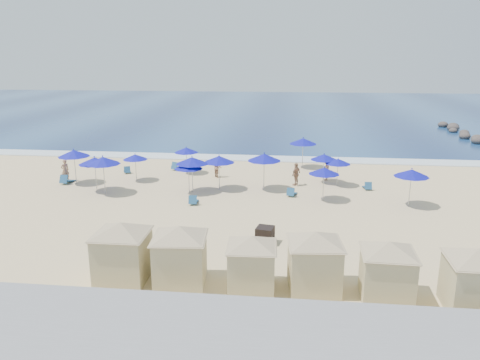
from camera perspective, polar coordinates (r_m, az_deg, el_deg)
name	(u,v)px	position (r m, az deg, el deg)	size (l,w,h in m)	color
ground	(225,213)	(28.51, -1.80, -4.04)	(160.00, 160.00, 0.00)	beige
ocean	(271,110)	(82.27, 3.76, 8.53)	(160.00, 80.00, 0.06)	navy
surf_line	(249,158)	(43.34, 1.14, 2.68)	(160.00, 2.50, 0.08)	white
seawall	(166,328)	(16.24, -8.99, -17.41)	(160.00, 6.10, 1.22)	gray
trash_bin	(265,235)	(24.02, 3.06, -6.71)	(0.84, 0.84, 0.84)	black
cabana_0	(122,244)	(20.44, -14.21, -7.54)	(4.52, 4.52, 2.84)	#C9BA8A
cabana_1	(180,247)	(19.70, -7.35, -8.15)	(4.44, 4.44, 2.80)	#C9BA8A
cabana_2	(252,256)	(19.14, 1.44, -9.21)	(4.04, 4.04, 2.54)	#C9BA8A
cabana_3	(315,253)	(19.30, 9.10, -8.80)	(4.38, 4.38, 2.76)	#C9BA8A
cabana_4	(388,263)	(19.27, 17.58, -9.59)	(4.21, 4.21, 2.64)	#C9BA8A
cabana_5	(476,271)	(19.62, 26.85, -9.92)	(4.39, 4.39, 2.75)	#C9BA8A
umbrella_0	(74,153)	(36.57, -19.60, 3.09)	(2.32, 2.32, 2.64)	#A5A8AD
umbrella_1	(95,161)	(34.00, -17.31, 2.25)	(2.22, 2.22, 2.52)	#A5A8AD
umbrella_2	(135,157)	(36.16, -12.66, 2.76)	(1.88, 1.88, 2.14)	#A5A8AD
umbrella_3	(103,161)	(33.19, -16.37, 2.29)	(2.37, 2.37, 2.70)	#A5A8AD
umbrella_4	(186,150)	(37.79, -6.58, 3.65)	(1.94, 1.94, 2.21)	#A5A8AD
umbrella_5	(189,166)	(32.22, -6.29, 1.73)	(1.98, 1.98, 2.25)	#A5A8AD
umbrella_6	(192,161)	(32.48, -5.87, 2.37)	(2.27, 2.27, 2.58)	#A5A8AD
umbrella_7	(219,159)	(32.95, -2.57, 2.55)	(2.23, 2.23, 2.53)	#A5A8AD
umbrella_8	(264,157)	(32.88, 2.97, 2.78)	(2.37, 2.37, 2.70)	#A5A8AD
umbrella_9	(324,157)	(35.27, 10.20, 2.77)	(1.99, 1.99, 2.27)	#A5A8AD
umbrella_10	(338,161)	(34.70, 11.87, 2.23)	(1.84, 1.84, 2.09)	#A5A8AD
umbrella_11	(412,173)	(31.12, 20.19, 0.80)	(2.18, 2.18, 2.49)	#A5A8AD
umbrella_12	(324,171)	(30.91, 10.22, 1.10)	(2.02, 2.02, 2.30)	#A5A8AD
umbrella_13	(303,141)	(39.79, 7.70, 4.72)	(2.31, 2.31, 2.63)	#A5A8AD
beach_chair_0	(66,180)	(37.20, -20.40, -0.01)	(0.70, 1.39, 0.74)	#21517B
beach_chair_1	(127,170)	(39.09, -13.61, 1.15)	(0.90, 1.22, 0.61)	#21517B
beach_chair_2	(177,167)	(39.46, -7.68, 1.61)	(1.05, 1.41, 0.71)	#21517B
beach_chair_3	(193,200)	(30.28, -5.71, -2.50)	(0.62, 1.23, 0.65)	#21517B
beach_chair_4	(292,193)	(32.03, 6.31, -1.55)	(0.77, 1.23, 0.63)	#21517B
beach_chair_5	(367,186)	(34.58, 15.26, -0.76)	(0.56, 1.14, 0.62)	#21517B
beachgoer_0	(65,170)	(37.86, -20.55, 1.13)	(0.61, 0.40, 1.67)	#A17659
beachgoer_1	(217,167)	(36.69, -2.78, 1.59)	(0.77, 0.60, 1.58)	#A17659
beachgoer_2	(296,174)	(34.50, 6.86, 0.72)	(0.99, 0.41, 1.69)	#A17659
beachgoer_3	(326,169)	(36.28, 10.44, 1.33)	(1.12, 0.65, 1.74)	#A17659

